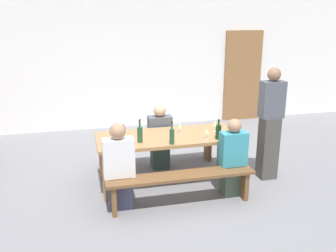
{
  "coord_description": "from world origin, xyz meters",
  "views": [
    {
      "loc": [
        -1.25,
        -5.09,
        2.51
      ],
      "look_at": [
        0.0,
        0.0,
        0.9
      ],
      "focal_mm": 39.95,
      "sensor_mm": 36.0,
      "label": 1
    }
  ],
  "objects_px": {
    "wine_glass_2": "(207,131)",
    "seated_guest_near_0": "(119,168)",
    "tasting_table": "(168,140)",
    "bench_far": "(158,144)",
    "wine_bottle_0": "(172,136)",
    "wine_bottle_2": "(218,132)",
    "bench_near": "(181,181)",
    "wine_glass_1": "(180,126)",
    "wine_glass_3": "(215,124)",
    "wooden_door": "(242,76)",
    "wine_glass_0": "(124,127)",
    "wine_bottle_1": "(140,134)",
    "standing_host": "(270,126)",
    "seated_guest_far_0": "(160,138)",
    "seated_guest_near_1": "(233,159)"
  },
  "relations": [
    {
      "from": "wine_glass_3",
      "to": "seated_guest_near_0",
      "type": "bearing_deg",
      "value": -157.86
    },
    {
      "from": "tasting_table",
      "to": "wine_glass_3",
      "type": "distance_m",
      "value": 0.78
    },
    {
      "from": "wooden_door",
      "to": "wine_glass_1",
      "type": "xyz_separation_m",
      "value": [
        -2.34,
        -2.93,
        -0.18
      ]
    },
    {
      "from": "wine_bottle_1",
      "to": "seated_guest_near_1",
      "type": "relative_size",
      "value": 0.3
    },
    {
      "from": "bench_far",
      "to": "wine_glass_2",
      "type": "bearing_deg",
      "value": -64.12
    },
    {
      "from": "wooden_door",
      "to": "wine_bottle_1",
      "type": "bearing_deg",
      "value": -133.22
    },
    {
      "from": "wine_glass_2",
      "to": "seated_guest_near_0",
      "type": "xyz_separation_m",
      "value": [
        -1.3,
        -0.29,
        -0.32
      ]
    },
    {
      "from": "wine_glass_0",
      "to": "bench_far",
      "type": "bearing_deg",
      "value": 40.43
    },
    {
      "from": "wine_bottle_1",
      "to": "wine_glass_3",
      "type": "bearing_deg",
      "value": 10.75
    },
    {
      "from": "wine_glass_2",
      "to": "wine_glass_3",
      "type": "bearing_deg",
      "value": 53.19
    },
    {
      "from": "wine_bottle_1",
      "to": "seated_guest_far_0",
      "type": "height_order",
      "value": "seated_guest_far_0"
    },
    {
      "from": "bench_far",
      "to": "wine_bottle_1",
      "type": "bearing_deg",
      "value": -115.99
    },
    {
      "from": "wine_bottle_1",
      "to": "bench_near",
      "type": "bearing_deg",
      "value": -50.89
    },
    {
      "from": "wine_glass_1",
      "to": "standing_host",
      "type": "distance_m",
      "value": 1.37
    },
    {
      "from": "wine_bottle_2",
      "to": "seated_guest_far_0",
      "type": "relative_size",
      "value": 0.27
    },
    {
      "from": "bench_far",
      "to": "wine_glass_2",
      "type": "xyz_separation_m",
      "value": [
        0.5,
        -1.03,
        0.51
      ]
    },
    {
      "from": "standing_host",
      "to": "wine_bottle_1",
      "type": "bearing_deg",
      "value": -0.18
    },
    {
      "from": "wine_glass_1",
      "to": "wine_bottle_2",
      "type": "bearing_deg",
      "value": -39.42
    },
    {
      "from": "wine_bottle_1",
      "to": "wine_glass_0",
      "type": "distance_m",
      "value": 0.43
    },
    {
      "from": "wine_glass_3",
      "to": "wine_bottle_1",
      "type": "bearing_deg",
      "value": -169.25
    },
    {
      "from": "tasting_table",
      "to": "wine_bottle_1",
      "type": "height_order",
      "value": "wine_bottle_1"
    },
    {
      "from": "wine_bottle_1",
      "to": "seated_guest_near_1",
      "type": "distance_m",
      "value": 1.35
    },
    {
      "from": "wine_bottle_1",
      "to": "seated_guest_far_0",
      "type": "xyz_separation_m",
      "value": [
        0.46,
        0.77,
        -0.36
      ]
    },
    {
      "from": "tasting_table",
      "to": "seated_guest_near_0",
      "type": "xyz_separation_m",
      "value": [
        -0.8,
        -0.59,
        -0.12
      ]
    },
    {
      "from": "wine_bottle_1",
      "to": "standing_host",
      "type": "height_order",
      "value": "standing_host"
    },
    {
      "from": "wine_bottle_0",
      "to": "wine_glass_3",
      "type": "height_order",
      "value": "wine_bottle_0"
    },
    {
      "from": "seated_guest_far_0",
      "to": "seated_guest_near_1",
      "type": "bearing_deg",
      "value": 33.65
    },
    {
      "from": "seated_guest_far_0",
      "to": "bench_near",
      "type": "bearing_deg",
      "value": -0.28
    },
    {
      "from": "bench_near",
      "to": "seated_guest_near_0",
      "type": "bearing_deg",
      "value": 169.37
    },
    {
      "from": "wine_bottle_2",
      "to": "seated_guest_near_0",
      "type": "xyz_separation_m",
      "value": [
        -1.47,
        -0.28,
        -0.3
      ]
    },
    {
      "from": "bench_far",
      "to": "seated_guest_near_1",
      "type": "distance_m",
      "value": 1.55
    },
    {
      "from": "seated_guest_near_1",
      "to": "standing_host",
      "type": "xyz_separation_m",
      "value": [
        0.76,
        0.4,
        0.32
      ]
    },
    {
      "from": "bench_near",
      "to": "wine_glass_3",
      "type": "relative_size",
      "value": 12.17
    },
    {
      "from": "bench_far",
      "to": "wine_glass_2",
      "type": "height_order",
      "value": "wine_glass_2"
    },
    {
      "from": "tasting_table",
      "to": "bench_far",
      "type": "relative_size",
      "value": 1.05
    },
    {
      "from": "bench_near",
      "to": "wine_glass_2",
      "type": "distance_m",
      "value": 0.84
    },
    {
      "from": "seated_guest_far_0",
      "to": "standing_host",
      "type": "bearing_deg",
      "value": 63.23
    },
    {
      "from": "seated_guest_far_0",
      "to": "standing_host",
      "type": "distance_m",
      "value": 1.76
    },
    {
      "from": "wine_bottle_1",
      "to": "wine_glass_2",
      "type": "height_order",
      "value": "wine_bottle_1"
    },
    {
      "from": "wine_glass_3",
      "to": "seated_guest_far_0",
      "type": "bearing_deg",
      "value": 143.87
    },
    {
      "from": "bench_near",
      "to": "wine_glass_2",
      "type": "relative_size",
      "value": 12.15
    },
    {
      "from": "wine_glass_2",
      "to": "wine_glass_3",
      "type": "distance_m",
      "value": 0.42
    },
    {
      "from": "seated_guest_far_0",
      "to": "standing_host",
      "type": "height_order",
      "value": "standing_host"
    },
    {
      "from": "standing_host",
      "to": "wine_glass_3",
      "type": "bearing_deg",
      "value": -16.38
    },
    {
      "from": "wooden_door",
      "to": "seated_guest_far_0",
      "type": "distance_m",
      "value": 3.54
    },
    {
      "from": "bench_near",
      "to": "wine_bottle_2",
      "type": "bearing_deg",
      "value": 32.52
    },
    {
      "from": "bench_near",
      "to": "wine_glass_1",
      "type": "distance_m",
      "value": 0.98
    },
    {
      "from": "tasting_table",
      "to": "standing_host",
      "type": "relative_size",
      "value": 1.21
    },
    {
      "from": "wine_bottle_0",
      "to": "wine_bottle_2",
      "type": "relative_size",
      "value": 1.11
    },
    {
      "from": "bench_far",
      "to": "wooden_door",
      "type": "bearing_deg",
      "value": 41.66
    }
  ]
}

